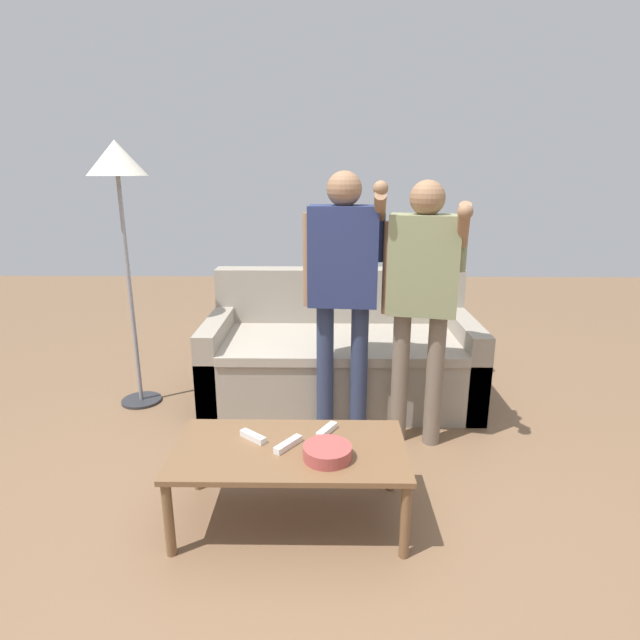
{
  "coord_description": "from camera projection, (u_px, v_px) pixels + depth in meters",
  "views": [
    {
      "loc": [
        0.07,
        -2.05,
        1.6
      ],
      "look_at": [
        0.04,
        0.46,
        0.88
      ],
      "focal_mm": 28.54,
      "sensor_mm": 36.0,
      "label": 1
    }
  ],
  "objects": [
    {
      "name": "ground_plane",
      "position": [
        311.0,
        523.0,
        2.42
      ],
      "size": [
        12.0,
        12.0,
        0.0
      ],
      "primitive_type": "plane",
      "color": "brown"
    },
    {
      "name": "player_right",
      "position": [
        422.0,
        285.0,
        2.89
      ],
      "size": [
        0.45,
        0.44,
        1.57
      ],
      "color": "#756656",
      "rests_on": "ground"
    },
    {
      "name": "game_remote_nunchuk",
      "position": [
        321.0,
        457.0,
        2.23
      ],
      "size": [
        0.06,
        0.09,
        0.05
      ],
      "color": "white",
      "rests_on": "coffee_table"
    },
    {
      "name": "player_center",
      "position": [
        343.0,
        276.0,
        2.99
      ],
      "size": [
        0.47,
        0.35,
        1.62
      ],
      "color": "#2D3856",
      "rests_on": "ground"
    },
    {
      "name": "game_remote_wand_far",
      "position": [
        253.0,
        437.0,
        2.41
      ],
      "size": [
        0.14,
        0.12,
        0.03
      ],
      "color": "white",
      "rests_on": "coffee_table"
    },
    {
      "name": "floor_lamp",
      "position": [
        118.0,
        176.0,
        3.26
      ],
      "size": [
        0.38,
        0.38,
        1.81
      ],
      "color": "#2D2D33",
      "rests_on": "ground"
    },
    {
      "name": "snack_bowl",
      "position": [
        327.0,
        452.0,
        2.25
      ],
      "size": [
        0.22,
        0.22,
        0.06
      ],
      "primitive_type": "cylinder",
      "color": "#B24C47",
      "rests_on": "coffee_table"
    },
    {
      "name": "coffee_table",
      "position": [
        290.0,
        456.0,
        2.36
      ],
      "size": [
        1.08,
        0.55,
        0.38
      ],
      "color": "brown",
      "rests_on": "ground"
    },
    {
      "name": "game_remote_wand_near",
      "position": [
        288.0,
        444.0,
        2.34
      ],
      "size": [
        0.13,
        0.15,
        0.03
      ],
      "color": "white",
      "rests_on": "coffee_table"
    },
    {
      "name": "game_remote_wand_spare",
      "position": [
        327.0,
        430.0,
        2.47
      ],
      "size": [
        0.11,
        0.14,
        0.03
      ],
      "color": "white",
      "rests_on": "coffee_table"
    },
    {
      "name": "couch",
      "position": [
        340.0,
        356.0,
        3.74
      ],
      "size": [
        1.9,
        0.96,
        0.9
      ],
      "color": "#9E9384",
      "rests_on": "ground"
    }
  ]
}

